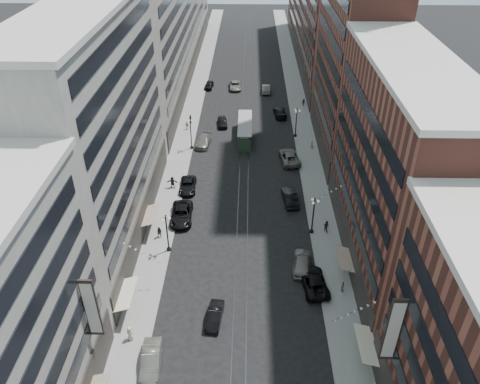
# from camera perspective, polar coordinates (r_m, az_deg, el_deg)

# --- Properties ---
(ground) EXTENTS (220.00, 220.00, 0.00)m
(ground) POSITION_cam_1_polar(r_m,az_deg,el_deg) (86.23, 0.59, 6.79)
(ground) COLOR black
(ground) RESTS_ON ground
(sidewalk_west) EXTENTS (4.00, 180.00, 0.15)m
(sidewalk_west) POSITION_cam_1_polar(r_m,az_deg,el_deg) (95.93, -6.01, 9.57)
(sidewalk_west) COLOR gray
(sidewalk_west) RESTS_ON ground
(sidewalk_east) EXTENTS (4.00, 180.00, 0.15)m
(sidewalk_east) POSITION_cam_1_polar(r_m,az_deg,el_deg) (95.76, 7.36, 9.43)
(sidewalk_east) COLOR gray
(sidewalk_east) RESTS_ON ground
(rail_west) EXTENTS (0.12, 180.00, 0.02)m
(rail_west) POSITION_cam_1_polar(r_m,az_deg,el_deg) (95.25, 0.24, 9.53)
(rail_west) COLOR #2D2D33
(rail_west) RESTS_ON ground
(rail_east) EXTENTS (0.12, 180.00, 0.02)m
(rail_east) POSITION_cam_1_polar(r_m,az_deg,el_deg) (95.24, 1.10, 9.52)
(rail_east) COLOR #2D2D33
(rail_east) RESTS_ON ground
(building_west_mid) EXTENTS (8.00, 36.00, 28.00)m
(building_west_mid) POSITION_cam_1_polar(r_m,az_deg,el_deg) (58.56, -16.67, 6.91)
(building_west_mid) COLOR #9D978B
(building_west_mid) RESTS_ON ground
(building_west_far) EXTENTS (8.00, 90.00, 26.00)m
(building_west_far) POSITION_cam_1_polar(r_m,az_deg,el_deg) (117.18, -8.04, 20.59)
(building_west_far) COLOR #9D978B
(building_west_far) RESTS_ON ground
(building_east_mid) EXTENTS (8.00, 30.00, 24.00)m
(building_east_mid) POSITION_cam_1_polar(r_m,az_deg,el_deg) (54.87, 18.30, 2.30)
(building_east_mid) COLOR brown
(building_east_mid) RESTS_ON ground
(building_east_tower) EXTENTS (8.00, 26.00, 42.00)m
(building_east_tower) POSITION_cam_1_polar(r_m,az_deg,el_deg) (76.81, 14.20, 19.18)
(building_east_tower) COLOR brown
(building_east_tower) RESTS_ON ground
(building_east_far) EXTENTS (8.00, 72.00, 24.00)m
(building_east_far) POSITION_cam_1_polar(r_m,az_deg,el_deg) (125.88, 9.22, 20.93)
(building_east_far) COLOR brown
(building_east_far) RESTS_ON ground
(lamppost_sw_far) EXTENTS (1.03, 1.14, 5.52)m
(lamppost_sw_far) POSITION_cam_1_polar(r_m,az_deg,el_deg) (58.36, -8.89, -4.81)
(lamppost_sw_far) COLOR black
(lamppost_sw_far) RESTS_ON sidewalk_west
(lamppost_sw_mid) EXTENTS (1.03, 1.14, 5.52)m
(lamppost_sw_mid) POSITION_cam_1_polar(r_m,az_deg,el_deg) (80.97, -6.01, 7.17)
(lamppost_sw_mid) COLOR black
(lamppost_sw_mid) RESTS_ON sidewalk_west
(lamppost_se_far) EXTENTS (1.03, 1.14, 5.52)m
(lamppost_se_far) POSITION_cam_1_polar(r_m,az_deg,el_deg) (61.27, 8.93, -2.70)
(lamppost_se_far) COLOR black
(lamppost_se_far) RESTS_ON sidewalk_east
(lamppost_se_mid) EXTENTS (1.03, 1.14, 5.52)m
(lamppost_se_mid) POSITION_cam_1_polar(r_m,az_deg,el_deg) (85.28, 6.87, 8.54)
(lamppost_se_mid) COLOR black
(lamppost_se_mid) RESTS_ON sidewalk_east
(streetcar) EXTENTS (2.46, 11.10, 3.07)m
(streetcar) POSITION_cam_1_polar(r_m,az_deg,el_deg) (85.06, 0.59, 7.46)
(streetcar) COLOR #263C28
(streetcar) RESTS_ON ground
(car_1) EXTENTS (2.14, 5.14, 1.65)m
(car_1) POSITION_cam_1_polar(r_m,az_deg,el_deg) (48.32, -10.80, -19.48)
(car_1) COLOR #65635A
(car_1) RESTS_ON ground
(car_2) EXTENTS (3.12, 6.30, 1.72)m
(car_2) POSITION_cam_1_polar(r_m,az_deg,el_deg) (64.82, -7.14, -2.69)
(car_2) COLOR black
(car_2) RESTS_ON ground
(car_4) EXTENTS (2.78, 5.46, 1.78)m
(car_4) POSITION_cam_1_polar(r_m,az_deg,el_deg) (57.23, 7.55, -8.49)
(car_4) COLOR slate
(car_4) RESTS_ON ground
(car_5) EXTENTS (1.93, 4.38, 1.40)m
(car_5) POSITION_cam_1_polar(r_m,az_deg,el_deg) (51.26, -3.10, -14.81)
(car_5) COLOR black
(car_5) RESTS_ON ground
(pedestrian_1) EXTENTS (0.94, 0.71, 1.71)m
(pedestrian_1) POSITION_cam_1_polar(r_m,az_deg,el_deg) (50.52, -13.27, -16.42)
(pedestrian_1) COLOR beige
(pedestrian_1) RESTS_ON sidewalk_west
(pedestrian_2) EXTENTS (0.85, 0.61, 1.58)m
(pedestrian_2) POSITION_cam_1_polar(r_m,az_deg,el_deg) (61.91, -9.80, -4.88)
(pedestrian_2) COLOR black
(pedestrian_2) RESTS_ON sidewalk_west
(pedestrian_4) EXTENTS (0.74, 0.97, 1.51)m
(pedestrian_4) POSITION_cam_1_polar(r_m,az_deg,el_deg) (55.07, 12.38, -11.15)
(pedestrian_4) COLOR #A59D88
(pedestrian_4) RESTS_ON sidewalk_east
(car_7) EXTENTS (2.56, 5.21, 1.42)m
(car_7) POSITION_cam_1_polar(r_m,az_deg,el_deg) (70.99, -6.38, 0.80)
(car_7) COLOR black
(car_7) RESTS_ON ground
(car_8) EXTENTS (2.86, 5.68, 1.58)m
(car_8) POSITION_cam_1_polar(r_m,az_deg,el_deg) (83.19, -4.45, 6.23)
(car_8) COLOR #616056
(car_8) RESTS_ON ground
(car_9) EXTENTS (2.13, 4.43, 1.46)m
(car_9) POSITION_cam_1_polar(r_m,az_deg,el_deg) (108.02, -3.82, 12.88)
(car_9) COLOR black
(car_9) RESTS_ON ground
(car_10) EXTENTS (2.40, 5.39, 1.72)m
(car_10) POSITION_cam_1_polar(r_m,az_deg,el_deg) (68.07, 6.11, -0.63)
(car_10) COLOR black
(car_10) RESTS_ON ground
(car_11) EXTENTS (3.70, 6.63, 1.75)m
(car_11) POSITION_cam_1_polar(r_m,az_deg,el_deg) (78.21, 6.02, 4.30)
(car_11) COLOR #65635A
(car_11) RESTS_ON ground
(car_12) EXTENTS (2.78, 5.68, 1.59)m
(car_12) POSITION_cam_1_polar(r_m,az_deg,el_deg) (94.31, 4.89, 9.67)
(car_12) COLOR black
(car_12) RESTS_ON ground
(car_13) EXTENTS (2.22, 4.56, 1.50)m
(car_13) POSITION_cam_1_polar(r_m,az_deg,el_deg) (90.03, -2.17, 8.53)
(car_13) COLOR black
(car_13) RESTS_ON ground
(car_14) EXTENTS (1.72, 4.93, 1.63)m
(car_14) POSITION_cam_1_polar(r_m,az_deg,el_deg) (105.64, 3.21, 12.46)
(car_14) COLOR #67635B
(car_14) RESTS_ON ground
(pedestrian_5) EXTENTS (1.71, 0.52, 1.84)m
(pedestrian_5) POSITION_cam_1_polar(r_m,az_deg,el_deg) (71.43, -8.24, 1.20)
(pedestrian_5) COLOR black
(pedestrian_5) RESTS_ON sidewalk_west
(pedestrian_6) EXTENTS (1.04, 0.73, 1.62)m
(pedestrian_6) POSITION_cam_1_polar(r_m,az_deg,el_deg) (88.71, -6.45, 8.08)
(pedestrian_6) COLOR #B9B199
(pedestrian_6) RESTS_ON sidewalk_west
(pedestrian_7) EXTENTS (0.86, 0.87, 1.63)m
(pedestrian_7) POSITION_cam_1_polar(r_m,az_deg,el_deg) (63.08, 10.47, -4.10)
(pedestrian_7) COLOR black
(pedestrian_7) RESTS_ON sidewalk_east
(pedestrian_8) EXTENTS (0.75, 0.66, 1.73)m
(pedestrian_8) POSITION_cam_1_polar(r_m,az_deg,el_deg) (82.18, 8.76, 5.74)
(pedestrian_8) COLOR #A49D88
(pedestrian_8) RESTS_ON sidewalk_east
(pedestrian_9) EXTENTS (1.05, 0.52, 1.56)m
(pedestrian_9) POSITION_cam_1_polar(r_m,az_deg,el_deg) (98.86, 7.75, 10.74)
(pedestrian_9) COLOR black
(pedestrian_9) RESTS_ON sidewalk_east
(car_extra_0) EXTENTS (2.83, 5.54, 1.50)m
(car_extra_0) POSITION_cam_1_polar(r_m,az_deg,el_deg) (107.47, -0.61, 12.85)
(car_extra_0) COLOR slate
(car_extra_0) RESTS_ON ground
(car_extra_1) EXTENTS (3.42, 6.10, 1.61)m
(car_extra_1) POSITION_cam_1_polar(r_m,az_deg,el_deg) (55.15, 9.01, -10.74)
(car_extra_1) COLOR black
(car_extra_1) RESTS_ON ground
(pedestrian_extra_0) EXTENTS (0.65, 1.02, 1.62)m
(pedestrian_extra_0) POSITION_cam_1_polar(r_m,az_deg,el_deg) (91.32, -6.07, 8.88)
(pedestrian_extra_0) COLOR black
(pedestrian_extra_0) RESTS_ON sidewalk_west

